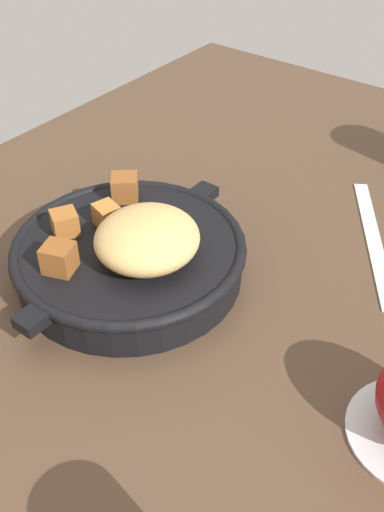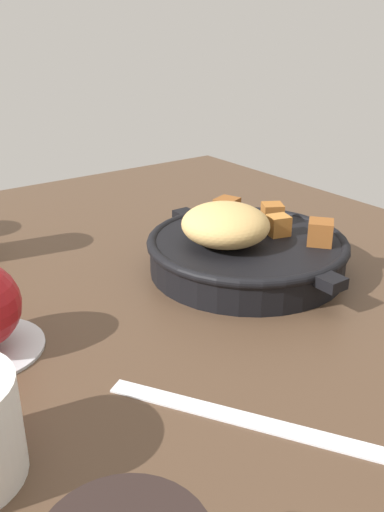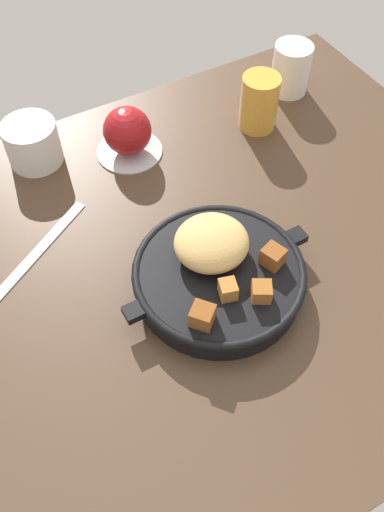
{
  "view_description": "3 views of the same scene",
  "coord_description": "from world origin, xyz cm",
  "px_view_note": "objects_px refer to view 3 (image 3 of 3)",
  "views": [
    {
      "loc": [
        38.26,
        27.73,
        40.79
      ],
      "look_at": [
        2.21,
        0.33,
        3.83
      ],
      "focal_mm": 42.14,
      "sensor_mm": 36.0,
      "label": 1
    },
    {
      "loc": [
        -39.98,
        34.67,
        27.71
      ],
      "look_at": [
        1.56,
        4.48,
        5.52
      ],
      "focal_mm": 38.68,
      "sensor_mm": 36.0,
      "label": 2
    },
    {
      "loc": [
        -19.16,
        -40.97,
        63.81
      ],
      "look_at": [
        2.74,
        -1.7,
        3.58
      ],
      "focal_mm": 38.47,
      "sensor_mm": 36.0,
      "label": 3
    }
  ],
  "objects_px": {
    "juice_glass_amber": "(259,103)",
    "white_creamer_pitcher": "(291,69)",
    "cast_iron_skillet": "(218,272)",
    "red_apple": "(127,131)",
    "ceramic_mug_white": "(32,143)",
    "butter_knife": "(35,255)"
  },
  "relations": [
    {
      "from": "juice_glass_amber",
      "to": "ceramic_mug_white",
      "type": "bearing_deg",
      "value": 164.12
    },
    {
      "from": "butter_knife",
      "to": "cast_iron_skillet",
      "type": "bearing_deg",
      "value": -72.13
    },
    {
      "from": "red_apple",
      "to": "butter_knife",
      "type": "bearing_deg",
      "value": -148.48
    },
    {
      "from": "cast_iron_skillet",
      "to": "ceramic_mug_white",
      "type": "distance_m",
      "value": 0.39
    },
    {
      "from": "red_apple",
      "to": "white_creamer_pitcher",
      "type": "height_order",
      "value": "white_creamer_pitcher"
    },
    {
      "from": "butter_knife",
      "to": "juice_glass_amber",
      "type": "distance_m",
      "value": 0.45
    },
    {
      "from": "butter_knife",
      "to": "ceramic_mug_white",
      "type": "distance_m",
      "value": 0.21
    },
    {
      "from": "butter_knife",
      "to": "juice_glass_amber",
      "type": "height_order",
      "value": "juice_glass_amber"
    },
    {
      "from": "butter_knife",
      "to": "white_creamer_pitcher",
      "type": "bearing_deg",
      "value": -17.63
    },
    {
      "from": "cast_iron_skillet",
      "to": "ceramic_mug_white",
      "type": "xyz_separation_m",
      "value": [
        -0.13,
        0.36,
        0.01
      ]
    },
    {
      "from": "ceramic_mug_white",
      "to": "white_creamer_pitcher",
      "type": "bearing_deg",
      "value": -5.88
    },
    {
      "from": "white_creamer_pitcher",
      "to": "cast_iron_skillet",
      "type": "bearing_deg",
      "value": -137.29
    },
    {
      "from": "cast_iron_skillet",
      "to": "butter_knife",
      "type": "bearing_deg",
      "value": 139.94
    },
    {
      "from": "red_apple",
      "to": "butter_knife",
      "type": "relative_size",
      "value": 0.35
    },
    {
      "from": "red_apple",
      "to": "juice_glass_amber",
      "type": "xyz_separation_m",
      "value": [
        0.23,
        -0.05,
        0.0
      ]
    },
    {
      "from": "cast_iron_skillet",
      "to": "red_apple",
      "type": "distance_m",
      "value": 0.31
    },
    {
      "from": "ceramic_mug_white",
      "to": "cast_iron_skillet",
      "type": "bearing_deg",
      "value": -69.61
    },
    {
      "from": "juice_glass_amber",
      "to": "ceramic_mug_white",
      "type": "relative_size",
      "value": 1.11
    },
    {
      "from": "butter_knife",
      "to": "ceramic_mug_white",
      "type": "xyz_separation_m",
      "value": [
        0.07,
        0.19,
        0.03
      ]
    },
    {
      "from": "cast_iron_skillet",
      "to": "white_creamer_pitcher",
      "type": "xyz_separation_m",
      "value": [
        0.34,
        0.31,
        0.02
      ]
    },
    {
      "from": "cast_iron_skillet",
      "to": "butter_knife",
      "type": "distance_m",
      "value": 0.27
    },
    {
      "from": "juice_glass_amber",
      "to": "white_creamer_pitcher",
      "type": "xyz_separation_m",
      "value": [
        0.11,
        0.06,
        -0.0
      ]
    }
  ]
}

